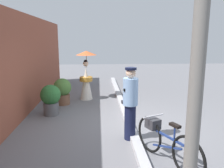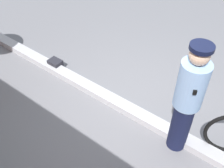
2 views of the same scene
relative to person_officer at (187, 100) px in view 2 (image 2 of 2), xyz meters
name	(u,v)px [view 2 (image 2 of 2)]	position (x,y,z in m)	size (l,w,h in m)	color
ground_plane	(132,114)	(0.81, -0.09, -0.90)	(30.00, 30.00, 0.00)	slate
sidewalk_curb	(132,111)	(0.81, -0.09, -0.84)	(14.00, 0.20, 0.12)	#B2B2B7
person_officer	(187,100)	(0.00, 0.00, 0.00)	(0.34, 0.34, 1.68)	#141938
backpack_spare	(56,64)	(2.58, -0.16, -0.80)	(0.25, 0.19, 0.19)	#26262D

